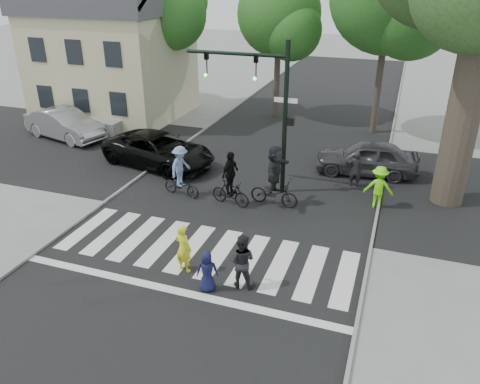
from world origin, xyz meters
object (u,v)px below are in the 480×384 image
Objects in this scene: traffic_signal at (264,96)px; car_grey at (367,158)px; pedestrian_woman at (183,248)px; pedestrian_adult at (242,261)px; pedestrian_child at (207,271)px; car_suv at (159,150)px; cyclist_mid at (230,184)px; car_silver at (65,124)px; cyclist_right at (275,179)px; cyclist_left at (181,175)px.

traffic_signal is 5.85m from car_grey.
pedestrian_woman is 1.88m from pedestrian_adult.
car_suv reaches higher than pedestrian_child.
car_grey is (4.59, 4.87, -0.14)m from cyclist_mid.
car_silver reaches higher than car_grey.
cyclist_mid is 5.30m from car_suv.
pedestrian_woman is 0.32× the size of car_silver.
pedestrian_adult is 5.29m from cyclist_right.
traffic_signal is 4.78× the size of pedestrian_child.
cyclist_right reaches higher than car_silver.
car_suv and car_grey have the same top height.
car_grey is (4.37, 9.46, -0.02)m from pedestrian_woman.
pedestrian_adult is (1.87, -0.14, 0.05)m from pedestrian_woman.
car_suv is at bearing -42.30° from pedestrian_woman.
cyclist_mid reaches higher than pedestrian_woman.
cyclist_left is 8.24m from car_grey.
cyclist_left is 3.75m from cyclist_right.
cyclist_left reaches higher than pedestrian_child.
pedestrian_child is 5.79m from cyclist_right.
pedestrian_woman is 0.94× the size of pedestrian_adult.
car_grey is at bearing 55.24° from cyclist_right.
pedestrian_woman is at bearing -87.20° from cyclist_mid.
pedestrian_woman is 5.27m from cyclist_left.
pedestrian_adult reaches higher than pedestrian_child.
pedestrian_woman is 1.23m from pedestrian_child.
cyclist_right is (0.85, -1.26, -2.82)m from traffic_signal.
pedestrian_adult is at bearing -19.48° from car_grey.
traffic_signal is 7.77m from pedestrian_child.
pedestrian_adult is 9.92m from car_grey.
car_suv is 9.38m from car_grey.
traffic_signal is at bearing 123.97° from cyclist_right.
pedestrian_adult is 9.98m from car_suv.
pedestrian_child is at bearing 162.82° from pedestrian_woman.
cyclist_mid is 1.68m from cyclist_right.
traffic_signal reaches higher than pedestrian_child.
car_suv is (-5.28, 0.93, -3.15)m from traffic_signal.
pedestrian_child is 15.76m from car_silver.
traffic_signal reaches higher than pedestrian_adult.
traffic_signal reaches higher than car_grey.
cyclist_right is 5.29m from car_grey.
car_silver is at bearing -39.14° from pedestrian_adult.
car_silver is at bearing -23.97° from pedestrian_woman.
traffic_signal is at bearing 30.29° from cyclist_left.
cyclist_right is at bearing -56.03° from traffic_signal.
pedestrian_child is at bearing 26.69° from pedestrian_adult.
pedestrian_child is at bearing -57.62° from cyclist_left.
car_silver is at bearing 154.14° from cyclist_left.
pedestrian_child is at bearing -130.70° from car_suv.
car_suv is at bearing -52.63° from pedestrian_adult.
cyclist_left is at bearing -124.09° from car_suv.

